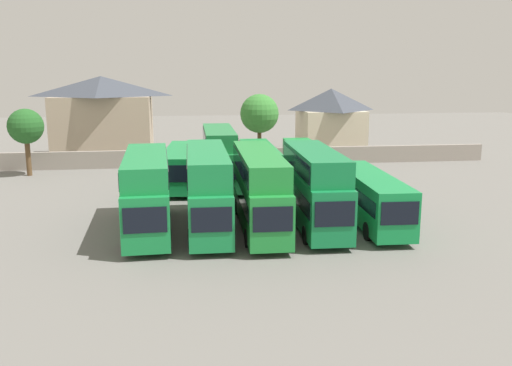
% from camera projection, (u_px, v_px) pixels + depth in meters
% --- Properties ---
extents(ground, '(140.00, 140.00, 0.00)m').
position_uv_depth(ground, '(236.00, 176.00, 52.41)').
color(ground, slate).
extents(depot_boundary_wall, '(56.00, 0.50, 1.80)m').
position_uv_depth(depot_boundary_wall, '(231.00, 157.00, 57.74)').
color(depot_boundary_wall, gray).
rests_on(depot_boundary_wall, ground).
extents(bus_1, '(3.07, 11.11, 4.86)m').
position_uv_depth(bus_1, '(147.00, 189.00, 33.88)').
color(bus_1, '#18863F').
rests_on(bus_1, ground).
extents(bus_2, '(2.63, 11.42, 5.05)m').
position_uv_depth(bus_2, '(208.00, 186.00, 34.36)').
color(bus_2, '#178340').
rests_on(bus_2, ground).
extents(bus_3, '(2.67, 11.88, 4.89)m').
position_uv_depth(bus_3, '(259.00, 186.00, 34.62)').
color(bus_3, '#1E8835').
rests_on(bus_3, ground).
extents(bus_4, '(2.81, 10.34, 5.03)m').
position_uv_depth(bus_4, '(315.00, 185.00, 34.65)').
color(bus_4, '#137A3E').
rests_on(bus_4, ground).
extents(bus_5, '(2.86, 11.23, 3.29)m').
position_uv_depth(bus_5, '(370.00, 196.00, 35.78)').
color(bus_5, '#148A41').
rests_on(bus_5, ground).
extents(bus_6, '(3.50, 11.27, 3.28)m').
position_uv_depth(bus_6, '(181.00, 165.00, 47.28)').
color(bus_6, '#158A40').
rests_on(bus_6, ground).
extents(bus_7, '(2.70, 10.40, 4.98)m').
position_uv_depth(bus_7, '(219.00, 154.00, 47.23)').
color(bus_7, '#1D7C3C').
rests_on(bus_7, ground).
extents(bus_8, '(2.76, 10.61, 3.45)m').
position_uv_depth(bus_8, '(259.00, 163.00, 47.79)').
color(bus_8, '#1F8A41').
rests_on(bus_8, ground).
extents(bus_9, '(2.76, 10.25, 3.41)m').
position_uv_depth(bus_9, '(305.00, 161.00, 48.93)').
color(bus_9, '#108832').
rests_on(bus_9, ground).
extents(house_terrace_left, '(11.54, 7.13, 9.21)m').
position_uv_depth(house_terrace_left, '(103.00, 116.00, 63.44)').
color(house_terrace_left, tan).
rests_on(house_terrace_left, ground).
extents(house_terrace_centre, '(7.63, 7.58, 7.69)m').
position_uv_depth(house_terrace_centre, '(331.00, 120.00, 66.79)').
color(house_terrace_centre, beige).
rests_on(house_terrace_centre, ground).
extents(tree_left_of_lot, '(3.30, 3.30, 6.37)m').
position_uv_depth(tree_left_of_lot, '(26.00, 127.00, 51.58)').
color(tree_left_of_lot, brown).
rests_on(tree_left_of_lot, ground).
extents(tree_behind_wall, '(4.22, 4.22, 7.36)m').
position_uv_depth(tree_behind_wall, '(259.00, 114.00, 59.72)').
color(tree_behind_wall, brown).
rests_on(tree_behind_wall, ground).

